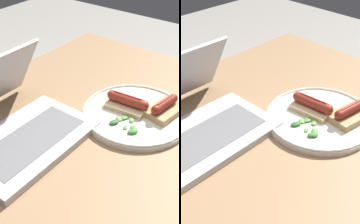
{
  "view_description": "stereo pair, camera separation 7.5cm",
  "coord_description": "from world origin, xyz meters",
  "views": [
    {
      "loc": [
        -0.43,
        -0.4,
        1.27
      ],
      "look_at": [
        0.06,
        -0.03,
        0.83
      ],
      "focal_mm": 50.0,
      "sensor_mm": 36.0,
      "label": 1
    },
    {
      "loc": [
        -0.38,
        -0.45,
        1.27
      ],
      "look_at": [
        0.06,
        -0.03,
        0.83
      ],
      "focal_mm": 50.0,
      "sensor_mm": 36.0,
      "label": 2
    }
  ],
  "objects": [
    {
      "name": "sausage_toast_middle",
      "position": [
        0.22,
        -0.15,
        0.8
      ],
      "size": [
        0.11,
        0.09,
        0.04
      ],
      "rotation": [
        0.0,
        0.0,
        2.99
      ],
      "color": "tan",
      "rests_on": "plate"
    },
    {
      "name": "laptop",
      "position": [
        -0.07,
        0.11,
        0.81
      ],
      "size": [
        0.32,
        0.3,
        0.19
      ],
      "color": "#B7B7BC",
      "rests_on": "desk"
    },
    {
      "name": "salad_pile",
      "position": [
        0.12,
        -0.09,
        0.79
      ],
      "size": [
        0.07,
        0.09,
        0.01
      ],
      "color": "#709E4C",
      "rests_on": "plate"
    },
    {
      "name": "plate",
      "position": [
        0.18,
        -0.09,
        0.78
      ],
      "size": [
        0.29,
        0.29,
        0.02
      ],
      "color": "silver",
      "rests_on": "desk"
    },
    {
      "name": "sausage_toast_left",
      "position": [
        0.18,
        -0.06,
        0.81
      ],
      "size": [
        0.07,
        0.12,
        0.04
      ],
      "rotation": [
        0.0,
        0.0,
        4.8
      ],
      "color": "#D6B784",
      "rests_on": "plate"
    },
    {
      "name": "desk",
      "position": [
        0.0,
        0.0,
        0.68
      ],
      "size": [
        1.16,
        0.77,
        0.77
      ],
      "color": "#93704C",
      "rests_on": "ground_plane"
    }
  ]
}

